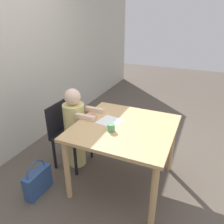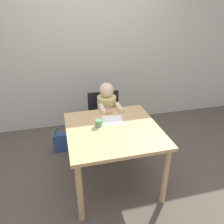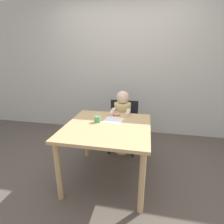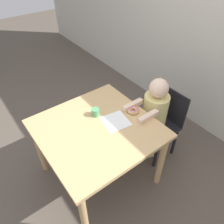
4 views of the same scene
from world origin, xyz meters
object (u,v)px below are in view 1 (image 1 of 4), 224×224
at_px(child_figure, 75,128).
at_px(cup, 111,128).
at_px(chair, 68,132).
at_px(donut, 92,116).
at_px(handbag, 38,181).

distance_m(child_figure, cup, 0.67).
xyz_separation_m(chair, donut, (-0.05, -0.37, 0.31)).
bearing_deg(chair, handbag, 179.27).
bearing_deg(handbag, child_figure, -11.01).
relative_size(chair, child_figure, 0.80).
xyz_separation_m(child_figure, cup, (-0.23, -0.57, 0.25)).
height_order(child_figure, handbag, child_figure).
height_order(chair, cup, chair).
xyz_separation_m(donut, handbag, (-0.55, 0.38, -0.60)).
relative_size(chair, donut, 7.28).
bearing_deg(cup, donut, 60.35).
xyz_separation_m(chair, cup, (-0.23, -0.68, 0.33)).
relative_size(child_figure, handbag, 2.48).
height_order(chair, donut, chair).
distance_m(chair, cup, 0.79).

